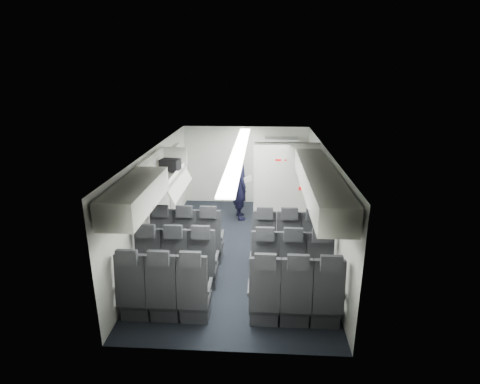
# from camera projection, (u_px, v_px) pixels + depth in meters

# --- Properties ---
(cabin_shell) EXTENTS (3.41, 6.01, 2.16)m
(cabin_shell) POSITION_uv_depth(u_px,v_px,m) (239.00, 199.00, 7.54)
(cabin_shell) COLOR black
(cabin_shell) RESTS_ON ground
(seat_row_front) EXTENTS (3.33, 0.56, 1.24)m
(seat_row_front) POSITION_uv_depth(u_px,v_px,m) (237.00, 243.00, 7.26)
(seat_row_front) COLOR black
(seat_row_front) RESTS_ON cabin_shell
(seat_row_mid) EXTENTS (3.33, 0.56, 1.24)m
(seat_row_mid) POSITION_uv_depth(u_px,v_px,m) (234.00, 267.00, 6.41)
(seat_row_mid) COLOR black
(seat_row_mid) RESTS_ON cabin_shell
(seat_row_rear) EXTENTS (3.33, 0.56, 1.24)m
(seat_row_rear) POSITION_uv_depth(u_px,v_px,m) (229.00, 297.00, 5.56)
(seat_row_rear) COLOR black
(seat_row_rear) RESTS_ON cabin_shell
(overhead_bin_left_rear) EXTENTS (0.53, 1.80, 0.40)m
(overhead_bin_left_rear) POSITION_uv_depth(u_px,v_px,m) (135.00, 196.00, 5.49)
(overhead_bin_left_rear) COLOR silver
(overhead_bin_left_rear) RESTS_ON cabin_shell
(overhead_bin_left_front_open) EXTENTS (0.64, 1.70, 0.72)m
(overhead_bin_left_front_open) POSITION_uv_depth(u_px,v_px,m) (163.00, 172.00, 7.19)
(overhead_bin_left_front_open) COLOR #9E9E93
(overhead_bin_left_front_open) RESTS_ON cabin_shell
(overhead_bin_right_rear) EXTENTS (0.53, 1.80, 0.40)m
(overhead_bin_right_rear) POSITION_uv_depth(u_px,v_px,m) (328.00, 199.00, 5.34)
(overhead_bin_right_rear) COLOR silver
(overhead_bin_right_rear) RESTS_ON cabin_shell
(overhead_bin_right_front) EXTENTS (0.53, 1.70, 0.40)m
(overhead_bin_right_front) POSITION_uv_depth(u_px,v_px,m) (313.00, 168.00, 7.00)
(overhead_bin_right_front) COLOR silver
(overhead_bin_right_front) RESTS_ON cabin_shell
(bulkhead_partition) EXTENTS (1.40, 0.15, 2.13)m
(bulkhead_partition) POSITION_uv_depth(u_px,v_px,m) (285.00, 190.00, 8.26)
(bulkhead_partition) COLOR silver
(bulkhead_partition) RESTS_ON cabin_shell
(galley_unit) EXTENTS (0.85, 0.52, 1.90)m
(galley_unit) POSITION_uv_depth(u_px,v_px,m) (280.00, 173.00, 10.12)
(galley_unit) COLOR #939399
(galley_unit) RESTS_ON cabin_shell
(boarding_door) EXTENTS (0.12, 1.27, 1.86)m
(boarding_door) POSITION_uv_depth(u_px,v_px,m) (176.00, 184.00, 9.16)
(boarding_door) COLOR silver
(boarding_door) RESTS_ON cabin_shell
(flight_attendant) EXTENTS (0.56, 0.72, 1.75)m
(flight_attendant) POSITION_uv_depth(u_px,v_px,m) (240.00, 185.00, 9.33)
(flight_attendant) COLOR black
(flight_attendant) RESTS_ON ground
(carry_on_bag) EXTENTS (0.41, 0.32, 0.22)m
(carry_on_bag) POSITION_uv_depth(u_px,v_px,m) (170.00, 165.00, 7.45)
(carry_on_bag) COLOR black
(carry_on_bag) RESTS_ON overhead_bin_left_front_open
(papers) EXTENTS (0.19, 0.13, 0.15)m
(papers) POSITION_uv_depth(u_px,v_px,m) (248.00, 179.00, 9.22)
(papers) COLOR white
(papers) RESTS_ON flight_attendant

